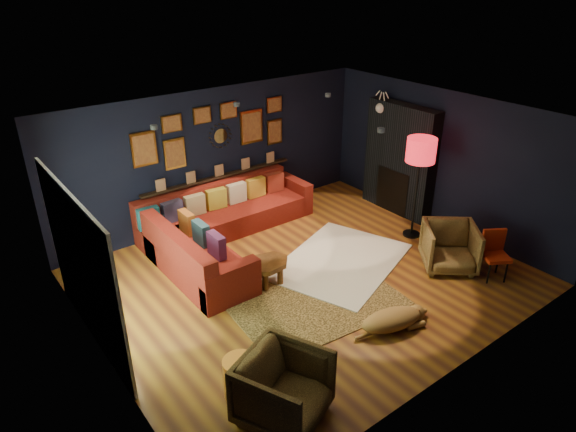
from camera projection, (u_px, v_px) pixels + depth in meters
floor at (307, 278)px, 8.34m from camera, size 6.50×6.50×0.00m
room_walls at (308, 188)px, 7.63m from camera, size 6.50×6.50×6.50m
sectional at (216, 230)px, 9.15m from camera, size 3.41×2.69×0.86m
ledge at (219, 176)px, 9.84m from camera, size 3.20×0.12×0.04m
gallery_wall at (215, 131)px, 9.47m from camera, size 3.15×0.04×1.02m
sunburst_mirror at (220, 136)px, 9.58m from camera, size 0.47×0.16×0.47m
fireplace at (399, 163)px, 10.21m from camera, size 0.31×1.60×2.20m
deer_head at (387, 107)px, 10.14m from camera, size 0.50×0.28×0.45m
sliding_door at (83, 269)px, 6.53m from camera, size 0.06×2.80×2.20m
ceiling_spots at (276, 113)px, 7.78m from camera, size 3.30×2.50×0.06m
shag_rug at (341, 261)px, 8.77m from camera, size 2.80×2.43×0.03m
leopard_rug at (315, 301)px, 7.76m from camera, size 2.64×2.00×0.01m
coffee_table at (268, 266)px, 8.03m from camera, size 0.81×0.64×0.38m
pouf at (191, 255)px, 8.63m from camera, size 0.46×0.46×0.30m
armchair_left at (284, 386)px, 5.59m from camera, size 1.14×1.11×0.91m
armchair_right at (450, 245)px, 8.45m from camera, size 1.13×1.13×0.85m
gold_stool at (241, 378)px, 5.97m from camera, size 0.41×0.41×0.51m
orange_chair at (494, 250)px, 8.19m from camera, size 0.52×0.52×0.81m
floor_lamp at (421, 154)px, 8.95m from camera, size 0.52×0.52×1.89m
dog at (392, 316)px, 7.08m from camera, size 1.37×0.91×0.40m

